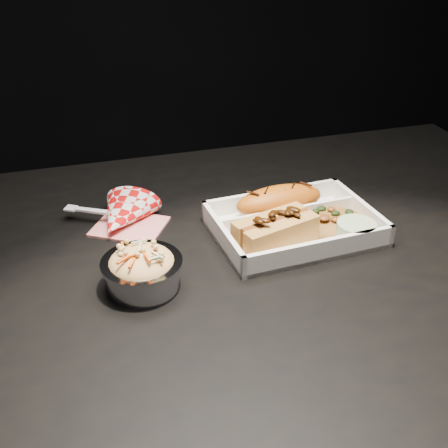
% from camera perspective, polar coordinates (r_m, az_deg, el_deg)
% --- Properties ---
extents(dining_table, '(1.20, 0.80, 0.75)m').
position_cam_1_polar(dining_table, '(0.91, 2.44, -7.43)').
color(dining_table, black).
rests_on(dining_table, ground).
extents(food_tray, '(0.26, 0.20, 0.04)m').
position_cam_1_polar(food_tray, '(0.90, 7.05, -0.38)').
color(food_tray, white).
rests_on(food_tray, dining_table).
extents(fried_pastry, '(0.16, 0.07, 0.05)m').
position_cam_1_polar(fried_pastry, '(0.93, 5.63, 2.39)').
color(fried_pastry, '#B25411').
rests_on(fried_pastry, food_tray).
extents(hotdog, '(0.14, 0.09, 0.06)m').
position_cam_1_polar(hotdog, '(0.85, 5.24, -0.46)').
color(hotdog, '#BE8541').
rests_on(hotdog, food_tray).
extents(fried_rice_mound, '(0.12, 0.10, 0.03)m').
position_cam_1_polar(fried_rice_mound, '(0.91, 11.07, 0.70)').
color(fried_rice_mound, '#9F662E').
rests_on(fried_rice_mound, food_tray).
extents(cupcake_liner, '(0.06, 0.06, 0.03)m').
position_cam_1_polar(cupcake_liner, '(0.88, 13.24, -0.75)').
color(cupcake_liner, '#A0B88B').
rests_on(cupcake_liner, food_tray).
extents(foil_coleslaw_cup, '(0.11, 0.11, 0.07)m').
position_cam_1_polar(foil_coleslaw_cup, '(0.77, -8.33, -4.45)').
color(foil_coleslaw_cup, silver).
rests_on(foil_coleslaw_cup, dining_table).
extents(napkin_fork, '(0.17, 0.15, 0.10)m').
position_cam_1_polar(napkin_fork, '(0.93, -10.33, 0.76)').
color(napkin_fork, red).
rests_on(napkin_fork, dining_table).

